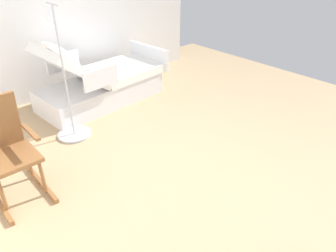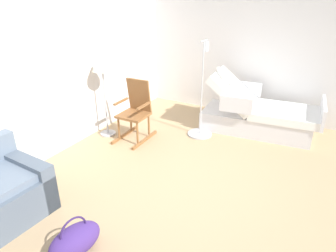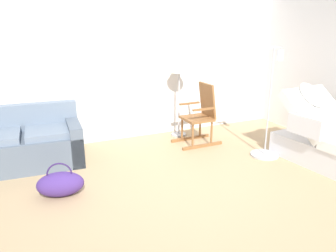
{
  "view_description": "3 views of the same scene",
  "coord_description": "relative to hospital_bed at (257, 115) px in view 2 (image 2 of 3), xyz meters",
  "views": [
    {
      "loc": [
        -2.0,
        2.16,
        2.25
      ],
      "look_at": [
        -0.16,
        0.54,
        0.84
      ],
      "focal_mm": 33.79,
      "sensor_mm": 36.0,
      "label": 1
    },
    {
      "loc": [
        -3.11,
        -1.2,
        2.44
      ],
      "look_at": [
        0.16,
        0.6,
        0.75
      ],
      "focal_mm": 32.54,
      "sensor_mm": 36.0,
      "label": 2
    },
    {
      "loc": [
        -1.87,
        -3.13,
        2.0
      ],
      "look_at": [
        -0.17,
        0.6,
        0.74
      ],
      "focal_mm": 35.56,
      "sensor_mm": 36.0,
      "label": 3
    }
  ],
  "objects": [
    {
      "name": "hospital_bed",
      "position": [
        0.0,
        0.0,
        0.0
      ],
      "size": [
        1.14,
        2.13,
        1.18
      ],
      "color": "silver",
      "rests_on": "ground"
    },
    {
      "name": "ground_plane",
      "position": [
        -2.25,
        0.15,
        -0.32
      ],
      "size": [
        7.44,
        7.44,
        0.0
      ],
      "primitive_type": "plane",
      "color": "tan"
    },
    {
      "name": "side_wall",
      "position": [
        0.77,
        0.15,
        1.03
      ],
      "size": [
        0.1,
        5.11,
        2.7
      ],
      "primitive_type": "cube",
      "color": "white",
      "rests_on": "ground"
    },
    {
      "name": "rocking_chair",
      "position": [
        -1.31,
        1.81,
        0.19
      ],
      "size": [
        0.77,
        0.51,
        1.05
      ],
      "color": "brown",
      "rests_on": "ground"
    },
    {
      "name": "floor_lamp",
      "position": [
        -1.47,
        2.34,
        0.91
      ],
      "size": [
        0.34,
        0.34,
        1.48
      ],
      "color": "#B2B5BA",
      "rests_on": "ground"
    },
    {
      "name": "iv_pole",
      "position": [
        -0.67,
        0.85,
        -0.07
      ],
      "size": [
        0.44,
        0.44,
        1.69
      ],
      "color": "#B2B5BA",
      "rests_on": "ground"
    },
    {
      "name": "duffel_bag",
      "position": [
        -3.8,
        0.86,
        -0.16
      ],
      "size": [
        0.61,
        0.42,
        0.43
      ],
      "color": "#472D7A",
      "rests_on": "ground"
    },
    {
      "name": "back_wall",
      "position": [
        -2.25,
        2.65,
        1.03
      ],
      "size": [
        6.15,
        0.1,
        2.7
      ],
      "primitive_type": "cube",
      "color": "white",
      "rests_on": "ground"
    }
  ]
}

